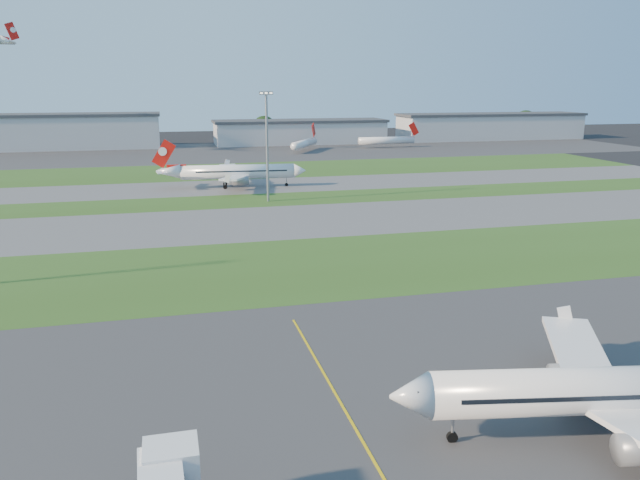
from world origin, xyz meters
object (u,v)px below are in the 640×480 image
object	(u,v)px
airliner_parked	(618,391)
mini_jet_near	(304,143)
airliner_taxiing	(237,172)
light_mast_centre	(267,139)
mini_jet_far	(387,140)

from	to	relation	value
airliner_parked	mini_jet_near	distance (m)	222.27
airliner_parked	airliner_taxiing	xyz separation A→B (m)	(-14.32, 131.96, 0.20)
airliner_taxiing	light_mast_centre	distance (m)	25.86
mini_jet_near	light_mast_centre	xyz separation A→B (m)	(-34.18, -112.01, 11.53)
airliner_taxiing	mini_jet_near	bearing A→B (deg)	-108.05
airliner_taxiing	mini_jet_far	bearing A→B (deg)	-123.79
airliner_parked	mini_jet_near	size ratio (longest dim) A/B	1.41
airliner_taxiing	mini_jet_far	size ratio (longest dim) A/B	1.33
airliner_parked	mini_jet_far	world-z (taller)	airliner_parked
mini_jet_near	mini_jet_far	size ratio (longest dim) A/B	0.89
airliner_parked	light_mast_centre	world-z (taller)	light_mast_centre
airliner_taxiing	light_mast_centre	world-z (taller)	light_mast_centre
airliner_parked	airliner_taxiing	bearing A→B (deg)	106.92
light_mast_centre	mini_jet_far	bearing A→B (deg)	58.18
airliner_parked	mini_jet_far	size ratio (longest dim) A/B	1.25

